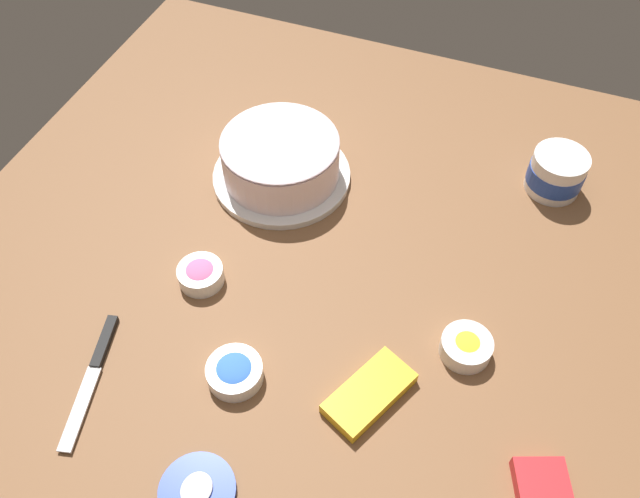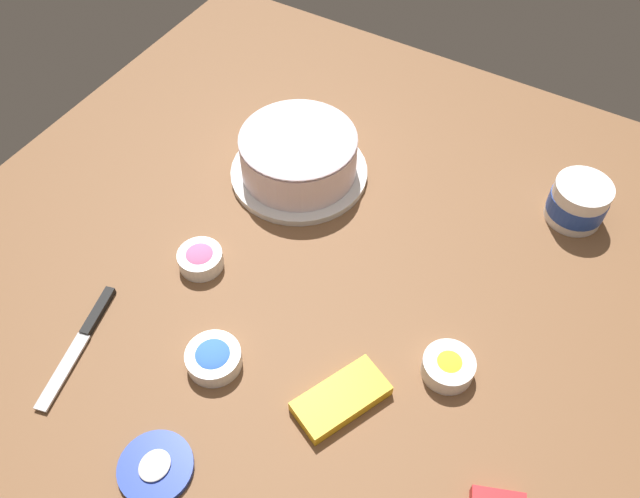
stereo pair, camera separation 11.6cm
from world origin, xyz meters
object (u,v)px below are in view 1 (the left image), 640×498
at_px(frosted_cake, 281,159).
at_px(frosting_tub, 557,172).
at_px(candy_box_lower, 369,393).
at_px(frosting_tub_lid, 197,491).
at_px(sprinkle_bowl_pink, 201,274).
at_px(spreading_knife, 95,368).
at_px(sprinkle_bowl_yellow, 466,347).
at_px(sprinkle_bowl_blue, 235,372).

xyz_separation_m(frosted_cake, frosting_tub, (-0.17, 0.51, -0.01)).
xyz_separation_m(frosting_tub, candy_box_lower, (0.56, -0.20, -0.03)).
height_order(frosting_tub_lid, sprinkle_bowl_pink, sprinkle_bowl_pink).
relative_size(frosting_tub, candy_box_lower, 0.73).
height_order(frosted_cake, spreading_knife, frosted_cake).
relative_size(sprinkle_bowl_yellow, sprinkle_bowl_pink, 1.04).
distance_m(frosted_cake, frosting_tub_lid, 0.63).
xyz_separation_m(frosting_tub_lid, sprinkle_bowl_blue, (-0.18, -0.03, 0.01)).
xyz_separation_m(sprinkle_bowl_yellow, candy_box_lower, (0.13, -0.12, -0.01)).
bearing_deg(sprinkle_bowl_pink, frosting_tub_lid, 26.52).
relative_size(frosting_tub_lid, sprinkle_bowl_blue, 1.24).
relative_size(frosted_cake, sprinkle_bowl_pink, 3.42).
bearing_deg(candy_box_lower, frosted_cake, -116.17).
bearing_deg(frosting_tub, frosted_cake, -71.64).
bearing_deg(spreading_knife, candy_box_lower, 104.98).
height_order(frosting_tub, candy_box_lower, frosting_tub).
height_order(spreading_knife, sprinkle_bowl_blue, sprinkle_bowl_blue).
xyz_separation_m(spreading_knife, candy_box_lower, (-0.11, 0.43, 0.01)).
height_order(frosting_tub_lid, spreading_knife, frosting_tub_lid).
height_order(sprinkle_bowl_yellow, sprinkle_bowl_pink, same).
distance_m(spreading_knife, sprinkle_bowl_blue, 0.23).
xyz_separation_m(frosting_tub_lid, candy_box_lower, (-0.23, 0.18, 0.01)).
relative_size(frosting_tub, sprinkle_bowl_yellow, 1.29).
xyz_separation_m(sprinkle_bowl_pink, candy_box_lower, (0.11, 0.35, -0.01)).
relative_size(sprinkle_bowl_pink, candy_box_lower, 0.55).
height_order(sprinkle_bowl_blue, sprinkle_bowl_yellow, same).
bearing_deg(sprinkle_bowl_blue, frosting_tub_lid, 8.66).
distance_m(frosted_cake, spreading_knife, 0.52).
xyz_separation_m(frosting_tub, sprinkle_bowl_pink, (0.45, -0.54, -0.02)).
xyz_separation_m(frosting_tub, sprinkle_bowl_blue, (0.60, -0.41, -0.03)).
xyz_separation_m(spreading_knife, sprinkle_bowl_yellow, (-0.24, 0.55, 0.01)).
distance_m(sprinkle_bowl_blue, sprinkle_bowl_yellow, 0.37).
distance_m(spreading_knife, candy_box_lower, 0.44).
relative_size(frosting_tub, sprinkle_bowl_blue, 1.21).
bearing_deg(frosting_tub_lid, frosted_cake, -167.82).
relative_size(sprinkle_bowl_blue, sprinkle_bowl_pink, 1.11).
bearing_deg(candy_box_lower, sprinkle_bowl_yellow, 162.01).
bearing_deg(frosting_tub, sprinkle_bowl_pink, -50.19).
bearing_deg(sprinkle_bowl_yellow, frosting_tub, 170.13).
relative_size(frosted_cake, frosting_tub_lid, 2.48).
height_order(frosting_tub_lid, sprinkle_bowl_blue, sprinkle_bowl_blue).
distance_m(sprinkle_bowl_blue, candy_box_lower, 0.21).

